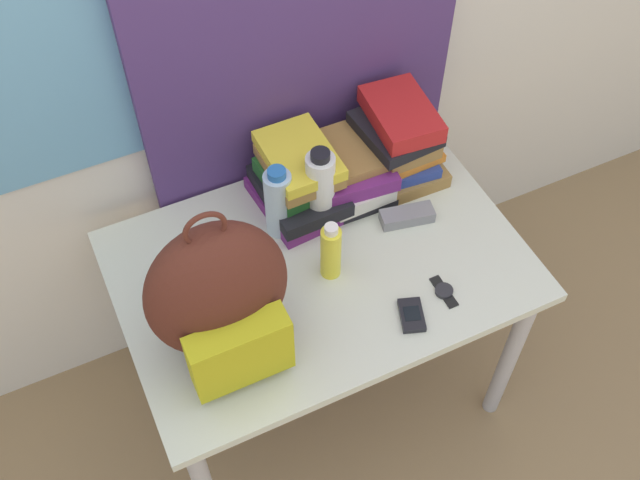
# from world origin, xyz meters

# --- Properties ---
(wall_back) EXTENTS (6.00, 0.06, 2.50)m
(wall_back) POSITION_xyz_m (-0.00, 0.83, 1.25)
(wall_back) COLOR silver
(wall_back) RESTS_ON ground_plane
(desk) EXTENTS (1.08, 0.74, 0.71)m
(desk) POSITION_xyz_m (0.00, 0.37, 0.62)
(desk) COLOR beige
(desk) RESTS_ON ground_plane
(backpack) EXTENTS (0.34, 0.27, 0.48)m
(backpack) POSITION_xyz_m (-0.31, 0.25, 0.92)
(backpack) COLOR #512319
(backpack) RESTS_ON desk
(book_stack_left) EXTENTS (0.24, 0.29, 0.20)m
(book_stack_left) POSITION_xyz_m (0.04, 0.59, 0.81)
(book_stack_left) COLOR #6B2370
(book_stack_left) RESTS_ON desk
(book_stack_center) EXTENTS (0.23, 0.29, 0.15)m
(book_stack_center) POSITION_xyz_m (0.19, 0.59, 0.78)
(book_stack_center) COLOR black
(book_stack_center) RESTS_ON desk
(book_stack_right) EXTENTS (0.23, 0.28, 0.24)m
(book_stack_right) POSITION_xyz_m (0.35, 0.59, 0.83)
(book_stack_right) COLOR olive
(book_stack_right) RESTS_ON desk
(water_bottle) EXTENTS (0.08, 0.08, 0.23)m
(water_bottle) POSITION_xyz_m (-0.05, 0.53, 0.83)
(water_bottle) COLOR silver
(water_bottle) RESTS_ON desk
(sports_bottle) EXTENTS (0.08, 0.08, 0.27)m
(sports_bottle) POSITION_xyz_m (0.06, 0.51, 0.84)
(sports_bottle) COLOR white
(sports_bottle) RESTS_ON desk
(sunscreen_bottle) EXTENTS (0.05, 0.05, 0.19)m
(sunscreen_bottle) POSITION_xyz_m (0.01, 0.33, 0.80)
(sunscreen_bottle) COLOR yellow
(sunscreen_bottle) RESTS_ON desk
(cell_phone) EXTENTS (0.09, 0.11, 0.02)m
(cell_phone) POSITION_xyz_m (0.14, 0.12, 0.72)
(cell_phone) COLOR black
(cell_phone) RESTS_ON desk
(sunglasses_case) EXTENTS (0.16, 0.08, 0.04)m
(sunglasses_case) POSITION_xyz_m (0.28, 0.40, 0.73)
(sunglasses_case) COLOR gray
(sunglasses_case) RESTS_ON desk
(wristwatch) EXTENTS (0.05, 0.10, 0.01)m
(wristwatch) POSITION_xyz_m (0.25, 0.15, 0.72)
(wristwatch) COLOR black
(wristwatch) RESTS_ON desk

